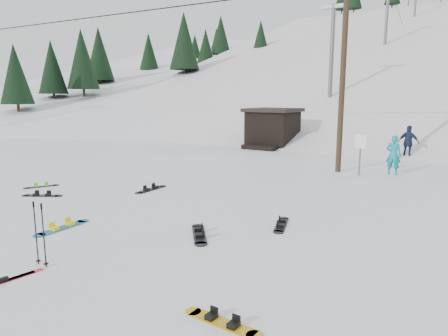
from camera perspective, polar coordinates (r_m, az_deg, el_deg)
The scene contains 20 objects.
ground at distance 9.81m, azimuth -23.94°, elevation -11.99°, with size 200.00×200.00×0.00m, color white.
ski_slope at distance 62.24m, azimuth 25.20°, elevation -5.30°, with size 60.00×75.00×45.00m, color silver.
ridge_left at distance 70.10m, azimuth -6.16°, elevation -1.88°, with size 34.00×85.00×38.00m, color white.
treeline_left at distance 61.35m, azimuth -9.69°, elevation 6.70°, with size 20.00×64.00×10.00m, color black, non-canonical shape.
treeline_crest at distance 91.17m, azimuth 28.68°, elevation 6.70°, with size 50.00×6.00×10.00m, color black, non-canonical shape.
utility_pole at distance 19.67m, azimuth 16.63°, elevation 13.04°, with size 2.00×0.26×9.00m.
trail_sign at distance 19.07m, azimuth 18.90°, elevation 2.75°, with size 0.50×0.09×1.85m.
lift_hut at distance 28.80m, azimuth 6.94°, elevation 5.73°, with size 3.40×4.10×2.75m.
lift_tower_near at distance 36.96m, azimuth 15.19°, elevation 16.51°, with size 2.20×0.36×8.00m.
lift_tower_mid at distance 57.05m, azimuth 22.30°, elevation 20.36°, with size 2.20×0.36×8.00m.
hero_snowboard at distance 11.88m, azimuth -22.09°, elevation -7.85°, with size 0.38×1.71×0.12m.
ski_poles at distance 9.36m, azimuth -24.83°, elevation -8.49°, with size 0.38×0.10×1.39m.
board_scatter_a at distance 15.92m, azimuth -24.55°, elevation -3.57°, with size 1.35×0.90×0.11m.
board_scatter_b at distance 15.69m, azimuth -10.39°, elevation -2.98°, with size 0.35×1.65×0.12m.
board_scatter_c at distance 17.53m, azimuth -24.61°, elevation -2.39°, with size 0.72×1.22×0.09m.
board_scatter_d at distance 10.54m, azimuth -3.56°, elevation -9.38°, with size 1.22×1.38×0.12m.
board_scatter_e at distance 6.78m, azimuth -0.25°, elevation -21.18°, with size 1.46×0.30×0.10m.
board_scatter_f at distance 11.39m, azimuth 8.19°, elevation -7.98°, with size 0.68×1.47×0.11m.
skier_teal at distance 19.97m, azimuth 23.06°, elevation 1.74°, with size 0.66×0.43×1.81m, color #0E8090.
skier_navy at distance 25.05m, azimuth 24.86°, elevation 3.32°, with size 1.14×0.48×1.95m, color #192440.
Camera 1 is at (7.81, -4.76, 3.55)m, focal length 32.00 mm.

